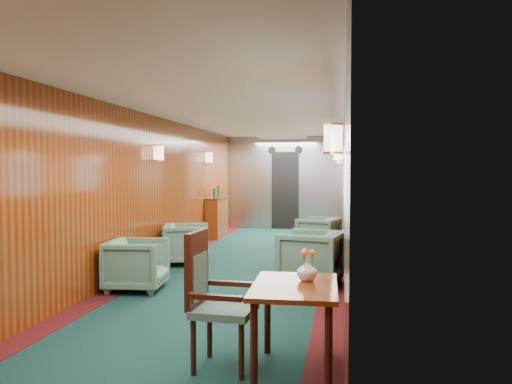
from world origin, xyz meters
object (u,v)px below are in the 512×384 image
Objects in this scene: armchair_right_near at (311,257)px; armchair_right_far at (318,234)px; dining_table at (295,299)px; armchair_left_near at (137,265)px; credenza at (217,217)px; armchair_left_far at (187,244)px; side_chair at (212,294)px.

armchair_right_far is at bearing -166.57° from armchair_right_near.
dining_table reaches higher than armchair_left_near.
credenza reaches higher than armchair_left_far.
armchair_right_far is (2.13, 3.45, -0.00)m from armchair_left_near.
dining_table is 0.65m from side_chair.
armchair_left_far is at bearing -84.26° from credenza.
armchair_right_far is at bearing 88.14° from side_chair.
credenza is at bearing 107.05° from dining_table.
armchair_left_near is 1.01× the size of armchair_right_far.
armchair_right_far is (-0.10, 5.70, -0.24)m from dining_table.
armchair_left_far is 0.91× the size of armchair_right_near.
side_chair is at bearing 176.77° from dining_table.
armchair_left_far is at bearing 116.12° from dining_table.
side_chair reaches higher than dining_table.
armchair_right_near is (0.58, 2.94, -0.21)m from side_chair.
credenza is 5.03m from armchair_left_near.
side_chair is at bearing 12.04° from armchair_right_far.
dining_table is at bearing -71.19° from credenza.
side_chair is 3.00m from armchair_right_near.
armchair_right_near is (-0.06, 2.96, -0.20)m from dining_table.
dining_table is at bearing -168.35° from armchair_left_far.
armchair_left_near is 0.99× the size of armchair_left_far.
armchair_right_near is at bearing -134.31° from armchair_left_far.
credenza is 3.21m from armchair_left_far.
armchair_left_far is 2.37m from armchair_right_near.
armchair_right_near is 1.12× the size of armchair_right_far.
dining_table is 1.28× the size of armchair_left_near.
dining_table is at bearing 18.52° from armchair_right_far.
dining_table is at bearing 13.96° from armchair_right_near.
dining_table reaches higher than armchair_left_far.
armchair_right_far is at bearing -33.42° from credenza.
armchair_right_far is at bearing -67.83° from armchair_left_far.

